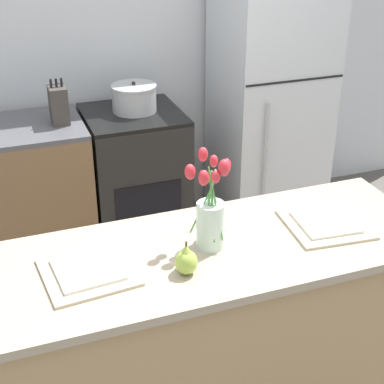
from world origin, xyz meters
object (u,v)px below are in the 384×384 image
(refrigerator, at_px, (269,99))
(plate_setting_left, at_px, (88,271))
(pear_figurine, at_px, (186,261))
(stove_range, at_px, (136,179))
(flower_vase, at_px, (210,214))
(knife_block, at_px, (59,105))
(plate_setting_right, at_px, (326,223))
(cooking_pot, at_px, (134,98))

(refrigerator, relative_size, plate_setting_left, 5.18)
(plate_setting_left, bearing_deg, pear_figurine, -19.76)
(stove_range, height_order, pear_figurine, pear_figurine)
(stove_range, xyz_separation_m, refrigerator, (0.95, 0.00, 0.44))
(flower_vase, bearing_deg, refrigerator, 56.20)
(stove_range, xyz_separation_m, pear_figurine, (-0.26, -1.73, 0.51))
(stove_range, height_order, flower_vase, flower_vase)
(plate_setting_left, xyz_separation_m, knife_block, (0.15, 1.58, 0.10))
(plate_setting_left, xyz_separation_m, plate_setting_right, (0.99, 0.00, 0.00))
(stove_range, relative_size, cooking_pot, 3.24)
(pear_figurine, xyz_separation_m, knife_block, (-0.19, 1.70, 0.06))
(plate_setting_left, bearing_deg, stove_range, 69.64)
(plate_setting_left, distance_m, cooking_pot, 1.74)
(refrigerator, distance_m, plate_setting_left, 2.23)
(stove_range, distance_m, pear_figurine, 1.82)
(refrigerator, height_order, plate_setting_left, refrigerator)
(pear_figurine, relative_size, plate_setting_right, 0.39)
(plate_setting_right, xyz_separation_m, knife_block, (-0.84, 1.58, 0.10))
(knife_block, bearing_deg, plate_setting_right, -61.85)
(plate_setting_right, bearing_deg, pear_figurine, -169.57)
(cooking_pot, xyz_separation_m, knife_block, (-0.47, -0.05, 0.03))
(cooking_pot, bearing_deg, plate_setting_left, -110.72)
(pear_figurine, bearing_deg, cooking_pot, 80.89)
(cooking_pot, bearing_deg, pear_figurine, -99.11)
(refrigerator, distance_m, cooking_pot, 0.93)
(stove_range, xyz_separation_m, cooking_pot, (0.02, 0.03, 0.54))
(cooking_pot, relative_size, knife_block, 1.05)
(plate_setting_left, bearing_deg, refrigerator, 46.10)
(flower_vase, relative_size, knife_block, 1.45)
(flower_vase, xyz_separation_m, plate_setting_left, (-0.48, -0.02, -0.13))
(plate_setting_right, height_order, cooking_pot, cooking_pot)
(flower_vase, bearing_deg, plate_setting_right, -1.98)
(refrigerator, distance_m, pear_figurine, 2.11)
(refrigerator, xyz_separation_m, pear_figurine, (-1.21, -1.73, 0.07))
(plate_setting_right, distance_m, cooking_pot, 1.67)
(refrigerator, xyz_separation_m, flower_vase, (-1.06, -1.59, 0.16))
(refrigerator, bearing_deg, plate_setting_right, -109.05)
(plate_setting_right, bearing_deg, refrigerator, 70.95)
(plate_setting_right, bearing_deg, stove_range, 103.84)
(plate_setting_left, bearing_deg, flower_vase, 2.09)
(refrigerator, relative_size, knife_block, 6.63)
(plate_setting_right, bearing_deg, flower_vase, 178.02)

